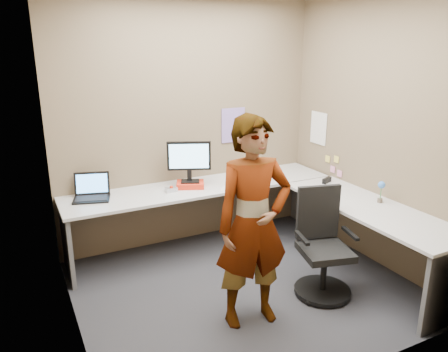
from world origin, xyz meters
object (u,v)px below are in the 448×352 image
desk (264,209)px  monitor (189,158)px  person (253,223)px  office_chair (322,252)px

desk → monitor: size_ratio=6.77×
desk → person: (-0.62, -0.82, 0.27)m
monitor → office_chair: size_ratio=0.45×
office_chair → person: person is taller
desk → person: size_ratio=1.73×
desk → monitor: bearing=132.6°
monitor → office_chair: (0.73, -1.36, -0.65)m
monitor → office_chair: 1.68m
office_chair → person: 0.91m
desk → monitor: 0.95m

